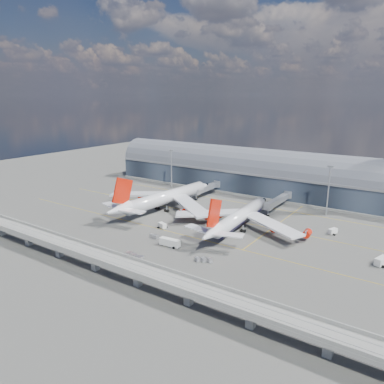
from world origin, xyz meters
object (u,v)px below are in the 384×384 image
Objects in this scene: service_truck_2 at (170,242)px; cargo_train_2 at (203,260)px; service_truck_4 at (333,231)px; service_truck_3 at (381,261)px; floodlight_mast_left at (171,168)px; floodlight_mast_right at (328,189)px; service_truck_0 at (146,204)px; airliner_right at (239,218)px; cargo_train_0 at (154,236)px; service_truck_1 at (162,226)px; airliner_left at (164,198)px; cargo_train_1 at (135,257)px; service_truck_5 at (165,198)px.

service_truck_2 reaches higher than cargo_train_2.
service_truck_2 is 1.89× the size of service_truck_4.
floodlight_mast_left is at bearing 177.67° from service_truck_3.
floodlight_mast_right is 3.45× the size of service_truck_0.
airliner_right is 15.29× the size of cargo_train_0.
service_truck_1 is at bearing -128.97° from service_truck_4.
service_truck_2 is at bearing -44.34° from airliner_left.
cargo_train_1 is at bearing -106.02° from service_truck_4.
airliner_right is 9.89× the size of service_truck_5.
service_truck_2 is at bearing -115.92° from airliner_right.
service_truck_2 is (-13.86, -33.83, -3.87)m from airliner_right.
floodlight_mast_right is at bearing -21.97° from service_truck_1.
cargo_train_1 reaches higher than cargo_train_2.
floodlight_mast_right is 60.20m from service_truck_3.
floodlight_mast_left is 0.33× the size of airliner_left.
airliner_left is at bearing 3.66° from service_truck_0.
cargo_train_0 is (47.57, -75.19, -12.86)m from floodlight_mast_left.
service_truck_4 reaches higher than cargo_train_1.
service_truck_5 is (15.29, -26.63, -12.03)m from floodlight_mast_left.
service_truck_0 reaches higher than service_truck_3.
floodlight_mast_left is 32.98m from service_truck_5.
service_truck_4 is (110.00, -26.62, -12.36)m from floodlight_mast_left.
cargo_train_2 is at bearing -64.55° from cargo_train_1.
service_truck_3 is (60.08, -4.44, -4.01)m from airliner_right.
airliner_right is (46.84, -4.16, -1.12)m from airliner_left.
airliner_right is 10.06× the size of cargo_train_2.
airliner_left is at bearing 171.27° from airliner_right.
cargo_train_2 is (63.69, -41.13, -0.77)m from service_truck_0.
cargo_train_2 is (-21.96, -83.17, -12.84)m from floodlight_mast_right.
floodlight_mast_left is at bearing 104.67° from service_truck_0.
floodlight_mast_right is at bearing 33.31° from airliner_left.
floodlight_mast_left is 1.00× the size of floodlight_mast_right.
service_truck_3 is at bearing -76.95° from cargo_train_0.
service_truck_5 is 1.02× the size of cargo_train_2.
cargo_train_1 is at bearing 144.17° from cargo_train_2.
service_truck_2 is at bearing -14.57° from cargo_train_1.
floodlight_mast_right is 2.92× the size of cargo_train_1.
cargo_train_0 is at bearing -119.77° from service_truck_4.
cargo_train_1 is at bearing -57.11° from airliner_left.
floodlight_mast_right is 5.37× the size of service_truck_4.
airliner_left reaches higher than cargo_train_2.
service_truck_1 is at bearing -55.96° from floodlight_mast_left.
service_truck_0 is 0.85× the size of cargo_train_1.
service_truck_0 is 1.56× the size of service_truck_4.
floodlight_mast_left is 2.92× the size of cargo_train_1.
floodlight_mast_left is 5.37× the size of service_truck_4.
airliner_right is 7.46× the size of service_truck_2.
service_truck_5 reaches higher than cargo_train_1.
floodlight_mast_right is 5.38× the size of service_truck_1.
service_truck_3 reaches higher than service_truck_1.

